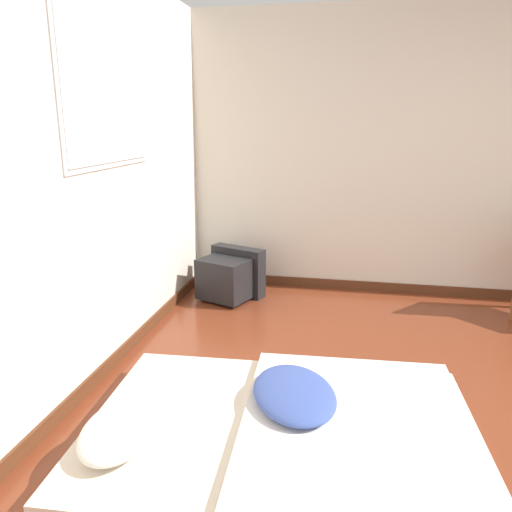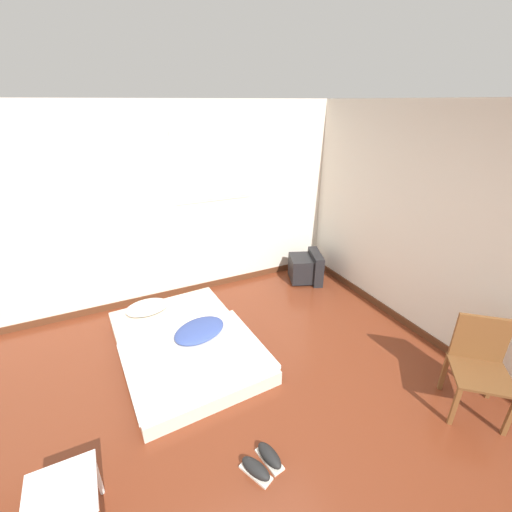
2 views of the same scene
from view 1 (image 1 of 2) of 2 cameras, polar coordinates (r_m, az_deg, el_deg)
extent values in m
cube|color=silver|center=(2.81, -23.35, 7.57)|extent=(7.31, 0.06, 2.60)
cube|color=#562D19|center=(3.19, -20.28, -15.29)|extent=(7.31, 0.02, 0.09)
cube|color=silver|center=(3.39, -16.79, 17.71)|extent=(1.10, 0.01, 0.95)
cube|color=white|center=(3.39, -16.70, 17.72)|extent=(1.03, 0.01, 0.88)
cube|color=silver|center=(4.98, 27.11, 10.03)|extent=(0.06, 8.16, 2.60)
cube|color=#562D19|center=(5.18, 25.54, -3.92)|extent=(0.02, 8.16, 0.09)
cube|color=beige|center=(2.65, 2.95, -20.25)|extent=(1.44, 1.99, 0.16)
ellipsoid|color=silver|center=(2.54, -15.31, -18.59)|extent=(0.54, 0.37, 0.14)
cube|color=silver|center=(2.59, 11.42, -18.71)|extent=(1.43, 1.19, 0.05)
ellipsoid|color=#384C93|center=(2.70, 4.38, -15.35)|extent=(0.71, 0.61, 0.11)
cube|color=black|center=(4.57, -3.67, -2.63)|extent=(0.46, 0.52, 0.37)
cube|color=black|center=(4.74, -2.04, -1.70)|extent=(0.32, 0.55, 0.46)
cube|color=#283342|center=(4.79, -1.56, -1.36)|extent=(0.16, 0.41, 0.33)
camera|label=2|loc=(3.34, 78.14, 20.37)|focal=24.00mm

